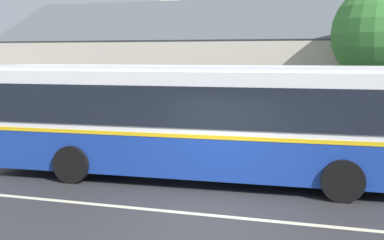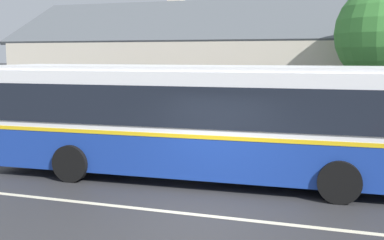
# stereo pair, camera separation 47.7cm
# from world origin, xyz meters

# --- Properties ---
(ground_plane) EXTENTS (300.00, 300.00, 0.00)m
(ground_plane) POSITION_xyz_m (0.00, 0.00, 0.00)
(ground_plane) COLOR #2D2D30
(sidewalk_far) EXTENTS (60.00, 3.00, 0.15)m
(sidewalk_far) POSITION_xyz_m (0.00, 6.00, 0.07)
(sidewalk_far) COLOR gray
(sidewalk_far) RESTS_ON ground
(lane_divider_stripe) EXTENTS (60.00, 0.16, 0.01)m
(lane_divider_stripe) POSITION_xyz_m (0.00, 0.00, 0.00)
(lane_divider_stripe) COLOR beige
(lane_divider_stripe) RESTS_ON ground
(community_building) EXTENTS (28.08, 8.62, 6.96)m
(community_building) POSITION_xyz_m (2.01, 12.76, 2.07)
(community_building) COLOR beige
(community_building) RESTS_ON ground
(transit_bus) EXTENTS (11.93, 3.07, 3.08)m
(transit_bus) POSITION_xyz_m (-0.93, 2.90, 1.66)
(transit_bus) COLOR navy
(transit_bus) RESTS_ON ground
(bench_down_street) EXTENTS (1.70, 0.51, 0.94)m
(bench_down_street) POSITION_xyz_m (-6.01, 5.69, 0.57)
(bench_down_street) COLOR #4C4C4C
(bench_down_street) RESTS_ON sidewalk_far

